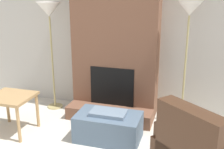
{
  "coord_description": "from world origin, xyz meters",
  "views": [
    {
      "loc": [
        1.2,
        -1.63,
        2.02
      ],
      "look_at": [
        0.0,
        2.4,
        0.72
      ],
      "focal_mm": 45.0,
      "sensor_mm": 36.0,
      "label": 1
    }
  ],
  "objects_px": {
    "side_table": "(11,101)",
    "floor_lamp_right": "(189,14)",
    "floor_lamp_left": "(49,15)",
    "ottoman": "(108,126)"
  },
  "relations": [
    {
      "from": "ottoman",
      "to": "floor_lamp_left",
      "type": "relative_size",
      "value": 0.49
    },
    {
      "from": "ottoman",
      "to": "floor_lamp_right",
      "type": "relative_size",
      "value": 0.47
    },
    {
      "from": "ottoman",
      "to": "floor_lamp_right",
      "type": "height_order",
      "value": "floor_lamp_right"
    },
    {
      "from": "floor_lamp_right",
      "to": "ottoman",
      "type": "bearing_deg",
      "value": -139.89
    },
    {
      "from": "ottoman",
      "to": "floor_lamp_left",
      "type": "bearing_deg",
      "value": 147.47
    },
    {
      "from": "floor_lamp_left",
      "to": "floor_lamp_right",
      "type": "height_order",
      "value": "floor_lamp_right"
    },
    {
      "from": "ottoman",
      "to": "side_table",
      "type": "height_order",
      "value": "side_table"
    },
    {
      "from": "ottoman",
      "to": "side_table",
      "type": "xyz_separation_m",
      "value": [
        -1.39,
        -0.18,
        0.28
      ]
    },
    {
      "from": "side_table",
      "to": "floor_lamp_right",
      "type": "height_order",
      "value": "floor_lamp_right"
    },
    {
      "from": "floor_lamp_right",
      "to": "floor_lamp_left",
      "type": "bearing_deg",
      "value": 180.0
    }
  ]
}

